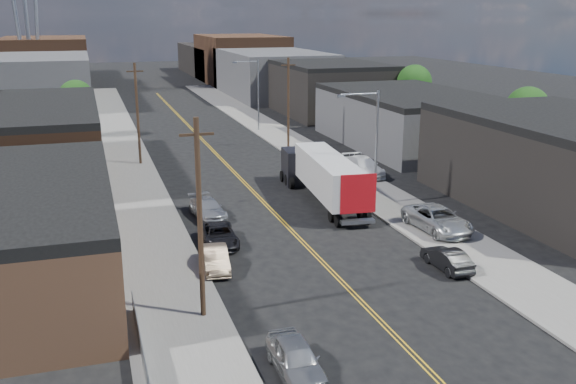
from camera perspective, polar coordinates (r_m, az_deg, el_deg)
ground at (r=81.22m, az=-8.10°, el=5.11°), size 260.00×260.00×0.00m
centerline at (r=66.75m, az=-5.93°, el=2.92°), size 0.32×120.00×0.01m
sidewalk_left at (r=65.57m, az=-14.09°, el=2.36°), size 5.00×140.00×0.15m
sidewalk_right at (r=69.21m, az=1.80°, el=3.50°), size 5.00×140.00×0.15m
warehouse_tan at (r=39.02m, az=-24.16°, el=-3.34°), size 12.00×22.00×5.60m
warehouse_brown at (r=64.06m, az=-21.83°, el=4.35°), size 12.00×26.00×6.60m
industrial_right_a at (r=53.37m, az=23.89°, el=2.35°), size 14.00×22.00×7.10m
industrial_right_b at (r=74.55m, az=10.73°, el=6.44°), size 14.00×24.00×6.10m
industrial_right_c at (r=97.93m, az=3.55°, el=9.25°), size 14.00×22.00×7.60m
skyline_left_a at (r=114.57m, az=-21.25°, el=9.26°), size 16.00×30.00×8.00m
skyline_right_a at (r=118.99m, az=-1.39°, el=10.49°), size 16.00×30.00×8.00m
skyline_left_b at (r=139.37m, az=-20.74°, el=10.66°), size 16.00×26.00×10.00m
skyline_right_b at (r=143.03m, az=-4.24°, el=11.71°), size 16.00×26.00×10.00m
skyline_left_c at (r=159.40m, az=-20.36°, el=10.65°), size 16.00×40.00×7.00m
skyline_right_c at (r=162.61m, az=-5.90°, el=11.60°), size 16.00×40.00×7.00m
streetlight_near at (r=49.28m, az=7.45°, el=4.68°), size 3.39×0.25×9.00m
streetlight_far at (r=82.00m, az=-2.94°, el=9.10°), size 3.39×0.25×9.00m
utility_pole_left_near at (r=30.71m, az=-7.85°, el=-2.38°), size 1.60×0.26×10.00m
utility_pole_left_far at (r=64.72m, az=-13.23°, el=6.82°), size 1.60×0.26×10.00m
utility_pole_right at (r=70.74m, az=0.03°, el=7.94°), size 1.60×0.26×10.00m
tree_left_far at (r=81.48m, az=-18.26°, el=7.77°), size 4.35×4.20×6.97m
tree_right_near at (r=70.35m, az=20.52°, el=6.70°), size 4.60×4.48×7.44m
tree_right_far at (r=90.29m, az=11.18°, el=9.33°), size 4.85×4.76×7.91m
semi_truck at (r=51.15m, az=2.94°, el=1.65°), size 3.67×15.24×3.93m
car_left_a at (r=27.45m, az=0.70°, el=-14.57°), size 1.82×4.39×1.49m
car_left_b at (r=38.01m, az=-6.46°, el=-5.92°), size 1.82×4.18×1.34m
car_left_c at (r=41.93m, az=-6.16°, el=-3.85°), size 2.40×4.80×1.31m
car_left_d at (r=47.61m, az=-7.18°, el=-1.45°), size 2.46×4.96×1.39m
car_right_oncoming at (r=39.00m, az=13.94°, el=-5.76°), size 1.45×3.97×1.30m
car_right_lot_a at (r=45.09m, az=13.16°, el=-2.36°), size 3.08×6.05×1.64m
car_right_lot_b at (r=59.44m, az=6.73°, el=2.28°), size 2.45×5.75×1.65m
car_right_lot_c at (r=58.82m, az=4.81°, el=2.01°), size 1.62×3.83×1.29m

